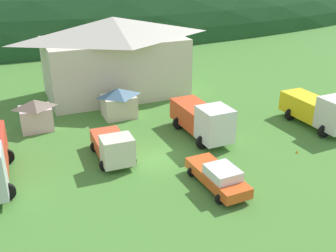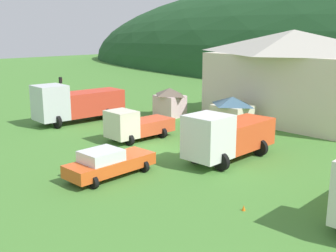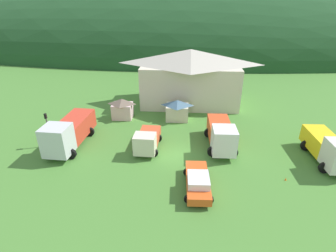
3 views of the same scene
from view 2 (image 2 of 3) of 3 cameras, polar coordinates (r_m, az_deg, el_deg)
The scene contains 10 objects.
ground_plane at distance 28.34m, azimuth -1.81°, elevation -3.47°, with size 200.00×200.00×0.00m, color #477F33.
depot_building at distance 38.67m, azimuth 16.70°, elevation 6.81°, with size 15.20×8.68×8.14m.
play_shed_cream at distance 34.68m, azimuth 8.87°, elevation 1.87°, with size 3.14×2.61×2.74m.
play_shed_pink at distance 39.43m, azimuth 0.24°, elevation 3.38°, with size 2.80×2.29×2.74m.
tow_truck_silver at distance 37.73m, azimuth -12.71°, elevation 3.19°, with size 3.59×8.23×3.54m.
light_truck_cream at distance 30.97m, azimuth -4.60°, elevation 0.15°, with size 2.77×5.31×2.39m.
heavy_rig_white at distance 26.18m, azimuth 8.10°, elevation -1.27°, with size 3.24×7.03×3.20m.
service_pickup_orange at distance 23.44m, azimuth -8.24°, elevation -5.06°, with size 2.49×5.35×1.66m.
traffic_light_west at distance 39.40m, azimuth -14.56°, elevation 4.42°, with size 0.20×0.32×3.90m.
traffic_cone_near_pickup at distance 19.64m, azimuth 10.42°, elevation -11.44°, with size 0.36×0.36×0.51m, color orange.
Camera 2 is at (20.20, -18.15, 8.10)m, focal length 44.02 mm.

